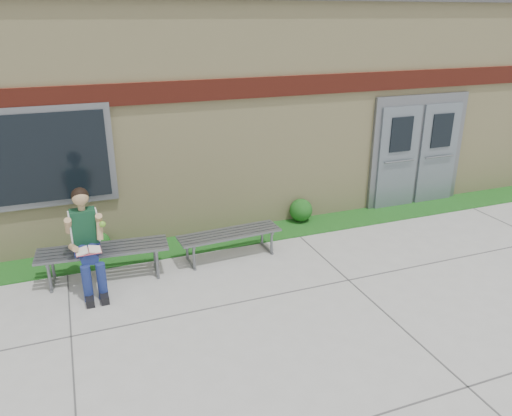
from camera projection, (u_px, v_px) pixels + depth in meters
name	position (u px, v px, depth m)	size (l,w,h in m)	color
ground	(304.00, 310.00, 6.82)	(80.00, 80.00, 0.00)	#9E9E99
grass_strip	(241.00, 236.00, 9.08)	(16.00, 0.80, 0.02)	#124514
school_building	(191.00, 94.00, 11.28)	(16.20, 6.22, 4.20)	beige
bench_left	(104.00, 255.00, 7.53)	(1.96, 0.70, 0.50)	slate
bench_right	(230.00, 238.00, 8.21)	(1.72, 0.57, 0.44)	slate
girl	(87.00, 239.00, 7.11)	(0.55, 0.91, 1.51)	navy
shrub_mid	(100.00, 242.00, 8.43)	(0.33, 0.33, 0.33)	#124514
shrub_east	(301.00, 210.00, 9.66)	(0.44, 0.44, 0.44)	#124514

